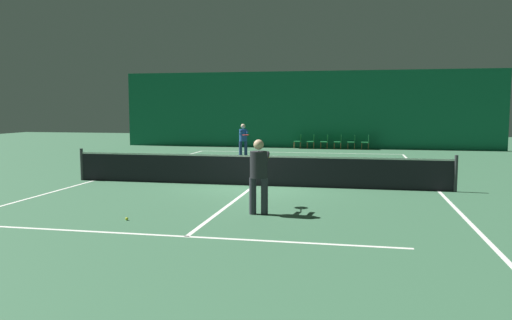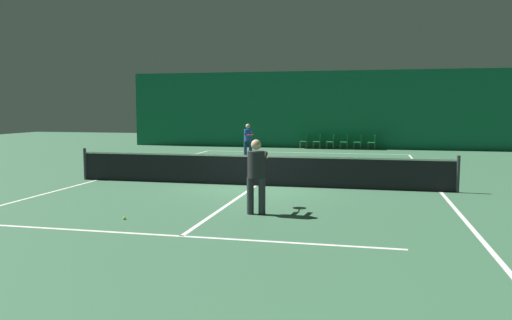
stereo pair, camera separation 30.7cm
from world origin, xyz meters
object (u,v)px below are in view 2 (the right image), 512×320
(courtside_chair_1, at_px, (318,141))
(courtside_chair_4, at_px, (359,141))
(player_far, at_px, (248,138))
(player_near, at_px, (256,171))
(courtside_chair_5, at_px, (373,141))
(courtside_chair_3, at_px, (345,141))
(tennis_net, at_px, (256,169))
(courtside_chair_2, at_px, (331,141))
(courtside_chair_0, at_px, (305,141))
(tennis_ball, at_px, (124,218))

(courtside_chair_1, distance_m, courtside_chair_4, 2.39)
(player_far, relative_size, courtside_chair_1, 1.97)
(courtside_chair_1, bearing_deg, player_far, -24.52)
(player_near, relative_size, courtside_chair_5, 2.04)
(courtside_chair_1, bearing_deg, courtside_chair_3, 90.00)
(courtside_chair_4, bearing_deg, courtside_chair_1, -90.00)
(tennis_net, relative_size, courtside_chair_1, 14.29)
(courtside_chair_2, xyz_separation_m, courtside_chair_5, (2.39, 0.00, 0.00))
(tennis_net, xyz_separation_m, courtside_chair_5, (3.67, 14.70, -0.03))
(courtside_chair_0, bearing_deg, player_far, -18.09)
(courtside_chair_2, height_order, courtside_chair_3, same)
(player_far, distance_m, courtside_chair_3, 7.58)
(tennis_net, height_order, courtside_chair_4, tennis_net)
(player_far, height_order, courtside_chair_2, player_far)
(courtside_chair_2, bearing_deg, courtside_chair_3, 90.00)
(courtside_chair_2, bearing_deg, tennis_ball, -8.54)
(courtside_chair_4, bearing_deg, courtside_chair_0, -90.00)
(tennis_net, xyz_separation_m, courtside_chair_1, (0.48, 14.70, -0.03))
(courtside_chair_0, distance_m, courtside_chair_1, 0.80)
(tennis_net, distance_m, courtside_chair_1, 14.71)
(tennis_net, relative_size, player_near, 7.00)
(courtside_chair_3, relative_size, courtside_chair_5, 1.00)
(courtside_chair_5, bearing_deg, player_near, -8.24)
(tennis_ball, bearing_deg, courtside_chair_0, 85.96)
(player_near, bearing_deg, courtside_chair_4, -11.05)
(tennis_net, bearing_deg, courtside_chair_4, 78.95)
(tennis_net, height_order, tennis_ball, tennis_net)
(player_near, xyz_separation_m, tennis_ball, (-2.68, -1.22, -0.97))
(player_far, xyz_separation_m, courtside_chair_4, (5.20, 6.16, -0.48))
(courtside_chair_1, relative_size, courtside_chair_4, 1.00)
(player_near, distance_m, courtside_chair_5, 19.02)
(courtside_chair_2, height_order, tennis_ball, courtside_chair_2)
(courtside_chair_0, bearing_deg, courtside_chair_3, 90.00)
(tennis_net, bearing_deg, courtside_chair_5, 75.99)
(player_far, relative_size, courtside_chair_2, 1.97)
(player_far, relative_size, courtside_chair_4, 1.97)
(player_far, bearing_deg, player_near, -5.29)
(tennis_ball, bearing_deg, player_far, 92.46)
(tennis_net, relative_size, courtside_chair_0, 14.29)
(tennis_net, distance_m, courtside_chair_0, 14.70)
(tennis_ball, bearing_deg, courtside_chair_4, 77.06)
(player_near, height_order, courtside_chair_0, player_near)
(courtside_chair_5, bearing_deg, courtside_chair_3, -90.00)
(tennis_ball, bearing_deg, courtside_chair_3, 79.25)
(player_near, relative_size, courtside_chair_4, 2.04)
(courtside_chair_0, relative_size, courtside_chair_4, 1.00)
(tennis_net, relative_size, courtside_chair_3, 14.29)
(courtside_chair_1, height_order, courtside_chair_4, same)
(player_far, distance_m, courtside_chair_2, 7.15)
(courtside_chair_2, xyz_separation_m, courtside_chair_3, (0.80, 0.00, 0.00))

